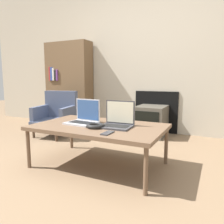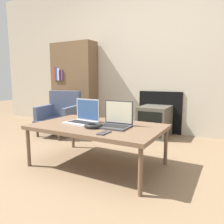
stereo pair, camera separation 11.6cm
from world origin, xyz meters
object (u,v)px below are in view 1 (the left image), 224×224
at_px(laptop_right, 117,121).
at_px(phone, 107,133).
at_px(tv, 151,121).
at_px(armchair, 57,113).
at_px(laptop_left, 84,118).
at_px(headphones, 95,126).

height_order(laptop_right, phone, laptop_right).
height_order(tv, armchair, armchair).
relative_size(phone, tv, 0.29).
height_order(laptop_left, tv, laptop_left).
xyz_separation_m(headphones, armchair, (-1.23, 0.92, -0.09)).
distance_m(laptop_left, armchair, 1.29).
height_order(headphones, tv, tv).
bearing_deg(laptop_left, phone, -29.29).
xyz_separation_m(tv, armchair, (-1.34, -0.58, 0.11)).
height_order(laptop_left, armchair, armchair).
bearing_deg(armchair, phone, -48.41).
distance_m(phone, armchair, 1.78).
xyz_separation_m(laptop_left, tv, (0.33, 1.37, -0.24)).
bearing_deg(armchair, laptop_left, -49.56).
xyz_separation_m(headphones, phone, (0.20, -0.15, -0.01)).
distance_m(headphones, armchair, 1.54).
height_order(headphones, phone, headphones).
distance_m(laptop_right, armchair, 1.60).
height_order(laptop_left, headphones, laptop_left).
relative_size(laptop_left, phone, 2.15).
bearing_deg(headphones, armchair, 143.13).
distance_m(laptop_right, phone, 0.29).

